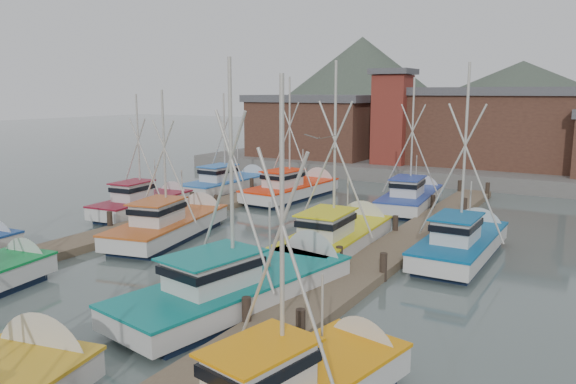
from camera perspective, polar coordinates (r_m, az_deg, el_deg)
The scene contains 17 objects.
ground at distance 23.86m, azimuth -13.50°, elevation -8.99°, with size 260.00×260.00×0.00m, color #4E5D5B.
dock_left at distance 31.36m, azimuth -17.67°, elevation -4.18°, with size 2.30×46.00×1.50m.
dock_right at distance 23.24m, azimuth 6.45°, elevation -8.74°, with size 2.30×46.00×1.50m.
quay at distance 55.87m, azimuth 13.71°, elevation 2.54°, with size 44.00×16.00×1.20m, color slate.
shed_left at distance 57.82m, azimuth 2.73°, elevation 6.79°, with size 12.72×8.48×6.20m.
shed_center at distance 54.09m, azimuth 20.02°, elevation 6.33°, with size 14.84×9.54×6.90m.
lookout_tower at distance 52.29m, azimuth 10.54°, elevation 7.61°, with size 3.60×3.60×8.50m.
distant_hills at distance 141.82m, azimuth 18.87°, elevation 6.48°, with size 175.00×140.00×42.00m.
boat_5 at distance 21.03m, azimuth -3.95°, elevation -9.40°, with size 4.95×10.67×9.83m.
boat_8 at distance 30.90m, azimuth -11.51°, elevation -3.22°, with size 4.58×9.53×8.61m.
boat_9 at distance 27.77m, azimuth 5.24°, elevation -4.55°, with size 3.98×9.54×9.95m.
boat_10 at distance 37.09m, azimuth -14.08°, elevation -1.09°, with size 3.33×8.18×8.19m.
boat_11 at distance 27.88m, azimuth 17.39°, elevation -4.93°, with size 3.91×8.77×9.74m.
boat_12 at distance 41.16m, azimuth 0.74°, elevation 0.31°, with size 3.85×9.57×9.57m.
boat_13 at distance 38.71m, azimuth 12.50°, elevation -0.56°, with size 3.74×9.13×9.39m.
boat_14 at distance 43.90m, azimuth -5.84°, elevation 0.87°, with size 3.48×8.92×8.37m.
gull_far at distance 24.97m, azimuth 3.21°, elevation 5.56°, with size 1.55×0.62×0.24m.
Camera 1 is at (15.84, -16.10, 7.71)m, focal length 35.00 mm.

